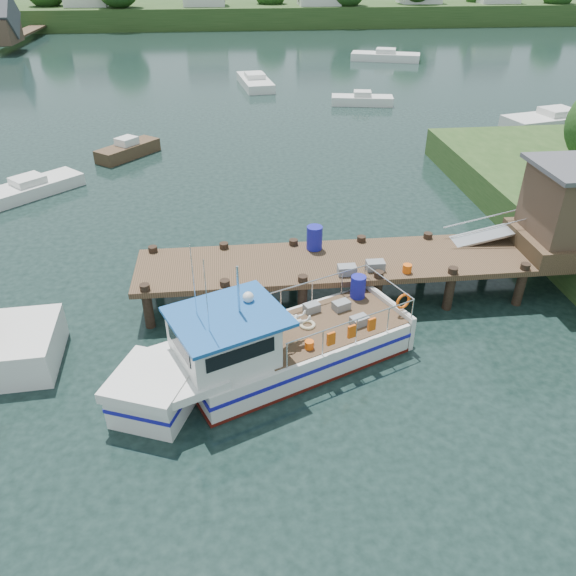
{
  "coord_description": "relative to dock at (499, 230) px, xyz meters",
  "views": [
    {
      "loc": [
        -2.64,
        -16.68,
        10.67
      ],
      "look_at": [
        -1.0,
        -1.5,
        1.3
      ],
      "focal_mm": 35.0,
      "sensor_mm": 36.0,
      "label": 1
    }
  ],
  "objects": [
    {
      "name": "ground_plane",
      "position": [
        -6.51,
        -0.01,
        -2.24
      ],
      "size": [
        160.0,
        160.0,
        0.0
      ],
      "primitive_type": "plane",
      "color": "black"
    },
    {
      "name": "moored_rowboat",
      "position": [
        -15.02,
        16.32,
        -1.82
      ],
      "size": [
        3.55,
        3.86,
        1.14
      ],
      "rotation": [
        0.0,
        0.0,
        0.35
      ],
      "color": "#4B3623",
      "rests_on": "ground"
    },
    {
      "name": "far_shore",
      "position": [
        -6.5,
        82.36,
        -0.14
      ],
      "size": [
        140.0,
        42.55,
        9.22
      ],
      "color": "#2E491E",
      "rests_on": "ground"
    },
    {
      "name": "moored_c",
      "position": [
        13.31,
        19.96,
        -1.81
      ],
      "size": [
        7.79,
        4.17,
        1.17
      ],
      "rotation": [
        0.0,
        0.0,
        0.06
      ],
      "color": "silver",
      "rests_on": "ground"
    },
    {
      "name": "moored_d",
      "position": [
        -6.51,
        34.62,
        -1.82
      ],
      "size": [
        3.06,
        6.88,
        1.13
      ],
      "rotation": [
        0.0,
        0.0,
        -0.4
      ],
      "color": "silver",
      "rests_on": "ground"
    },
    {
      "name": "moored_a",
      "position": [
        -19.08,
        10.84,
        -1.89
      ],
      "size": [
        4.89,
        4.81,
        0.94
      ],
      "rotation": [
        0.0,
        0.0,
        0.42
      ],
      "color": "silver",
      "rests_on": "ground"
    },
    {
      "name": "dock",
      "position": [
        0.0,
        0.0,
        0.0
      ],
      "size": [
        16.6,
        3.0,
        4.78
      ],
      "color": "#4B3623",
      "rests_on": "ground"
    },
    {
      "name": "lobster_boat",
      "position": [
        -8.53,
        -4.04,
        -1.43
      ],
      "size": [
        8.91,
        5.57,
        4.45
      ],
      "rotation": [
        0.0,
        0.0,
        0.41
      ],
      "color": "silver",
      "rests_on": "ground"
    },
    {
      "name": "moored_far",
      "position": [
        8.12,
        45.98,
        -1.79
      ],
      "size": [
        7.59,
        4.58,
        1.22
      ],
      "rotation": [
        0.0,
        0.0,
        -0.06
      ],
      "color": "silver",
      "rests_on": "ground"
    },
    {
      "name": "moored_b",
      "position": [
        1.37,
        27.17,
        -1.86
      ],
      "size": [
        4.91,
        2.44,
        1.04
      ],
      "rotation": [
        0.0,
        0.0,
        0.42
      ],
      "color": "silver",
      "rests_on": "ground"
    }
  ]
}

